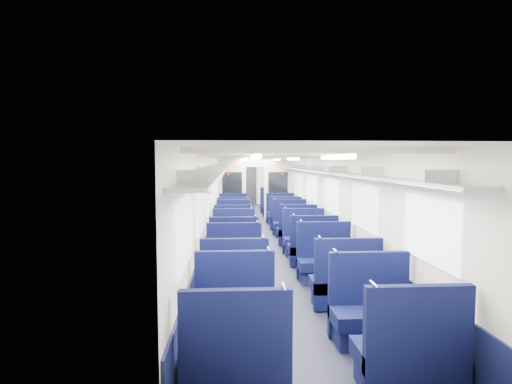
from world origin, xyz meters
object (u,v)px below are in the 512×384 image
Objects in this scene: seat_7 at (325,263)px; seat_16 at (234,220)px; seat_20 at (233,208)px; seat_5 at (345,285)px; seat_8 at (234,252)px; seat_4 at (235,286)px; seat_19 at (281,214)px; seat_11 at (304,240)px; seat_10 at (234,240)px; seat_13 at (297,232)px; seat_23 at (272,205)px; end_door at (249,185)px; seat_0 at (236,364)px; seat_2 at (235,313)px; seat_18 at (233,215)px; seat_22 at (233,205)px; seat_21 at (275,208)px; seat_12 at (234,233)px; seat_1 at (411,357)px; seat_9 at (313,250)px; seat_3 at (372,315)px; bulkhead at (255,187)px; seat_17 at (285,219)px; seat_6 at (234,265)px; seat_15 at (290,225)px.

seat_7 and seat_16 have the same top height.
seat_20 is (0.00, 3.27, 0.00)m from seat_16.
seat_5 is 1.00× the size of seat_8.
seat_4 and seat_19 have the same top height.
seat_10 is at bearing 177.49° from seat_11.
seat_13 and seat_23 have the same top height.
seat_20 and seat_23 have the same top height.
end_door is at bearing 102.83° from seat_23.
seat_0 is (-0.83, -17.26, -0.66)m from end_door.
seat_2 is 9.21m from seat_18.
end_door reaches higher than seat_19.
seat_19 and seat_22 have the same top height.
seat_10 is at bearing -90.00° from seat_18.
seat_12 is at bearing -106.87° from seat_21.
seat_9 is (0.00, 4.74, 0.00)m from seat_1.
seat_3 is 1.00× the size of seat_8.
seat_1 is at bearing -90.00° from seat_3.
seat_19 is 1.00× the size of seat_21.
bulkhead is 2.50× the size of seat_11.
seat_1 is 1.00× the size of seat_21.
seat_21 is (1.66, 6.53, 0.00)m from seat_10.
seat_18 is at bearing 100.06° from seat_3.
seat_19 is 2.52m from seat_20.
seat_17 is at bearing 78.33° from seat_2.
seat_13 is (1.66, 5.63, 0.00)m from seat_2.
seat_2 is 1.00× the size of seat_17.
seat_16 is (-1.66, 9.11, 0.00)m from seat_1.
seat_5 is 1.00× the size of seat_20.
seat_5 is 2.49m from seat_9.
seat_4 is at bearing -99.40° from seat_21.
seat_16 is 1.00× the size of seat_20.
bulkhead is 2.50× the size of seat_17.
seat_10 is at bearing 90.00° from seat_6.
seat_15 is at bearing 64.75° from seat_8.
seat_17 is at bearing 90.00° from seat_1.
seat_4 is 1.00× the size of seat_23.
seat_1 is 10.48m from seat_19.
seat_21 is at bearing 79.30° from seat_6.
seat_7 is 7.05m from seat_18.
seat_8 is 1.00× the size of seat_11.
seat_0 is 10.63m from seat_19.
seat_7 is at bearing -90.00° from seat_15.
end_door is 1.79× the size of seat_5.
seat_10 is 1.00× the size of seat_18.
seat_1 is at bearing -54.54° from seat_4.
seat_3 and seat_6 have the same top height.
seat_4 is at bearing 143.08° from seat_3.
seat_13 is 6.89m from seat_22.
seat_4 is 6.05m from seat_15.
seat_9 is at bearing -77.74° from seat_20.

